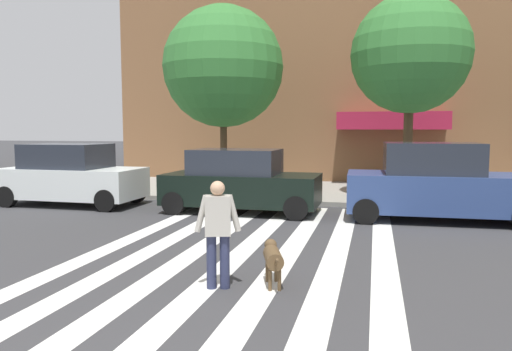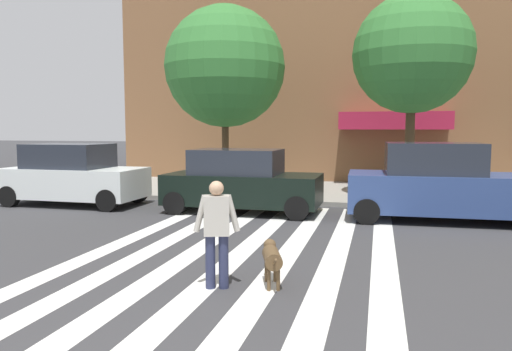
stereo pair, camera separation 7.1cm
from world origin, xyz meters
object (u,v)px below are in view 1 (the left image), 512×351
Objects in this scene: parked_car_behind_first at (240,182)px; street_tree_middle at (410,55)px; pedestrian_dog_walker at (218,228)px; parked_car_third_in_line at (436,184)px; street_tree_nearest at (223,67)px; parked_car_near_curb at (71,176)px; dog_on_leash at (273,257)px.

street_tree_middle is (4.82, 3.25, 3.92)m from parked_car_behind_first.
parked_car_behind_first is at bearing 103.03° from pedestrian_dog_walker.
street_tree_nearest is (-6.86, 3.10, 3.62)m from parked_car_third_in_line.
parked_car_near_curb reaches higher than dog_on_leash.
dog_on_leash is (2.29, -6.22, -0.45)m from parked_car_behind_first.
parked_car_near_curb is at bearing 141.68° from dog_on_leash.
pedestrian_dog_walker is at bearing -108.57° from street_tree_middle.
parked_car_near_curb is 4.38× the size of dog_on_leash.
parked_car_third_in_line is 6.96m from dog_on_leash.
street_tree_nearest reaches higher than dog_on_leash.
parked_car_near_curb is 0.98× the size of parked_car_behind_first.
parked_car_behind_first is 2.72× the size of pedestrian_dog_walker.
street_tree_nearest is (-1.49, 3.10, 3.70)m from parked_car_behind_first.
street_tree_middle reaches higher than street_tree_nearest.
street_tree_nearest reaches higher than parked_car_near_curb.
parked_car_behind_first is (5.58, 0.00, -0.05)m from parked_car_near_curb.
parked_car_near_curb reaches higher than parked_car_behind_first.
parked_car_near_curb is 11.57m from street_tree_middle.
parked_car_near_curb is 0.67× the size of street_tree_middle.
pedestrian_dog_walker is (3.01, -9.67, -3.67)m from street_tree_nearest.
street_tree_nearest reaches higher than pedestrian_dog_walker.
parked_car_near_curb is at bearing -142.90° from street_tree_nearest.
street_tree_nearest is (4.10, 3.10, 3.66)m from parked_car_near_curb.
parked_car_third_in_line is 4.72× the size of dog_on_leash.
street_tree_middle is at bearing 71.43° from pedestrian_dog_walker.
parked_car_near_curb is 5.58m from parked_car_behind_first.
street_tree_middle is (6.31, 0.15, 0.22)m from street_tree_nearest.
parked_car_third_in_line is 0.72× the size of street_tree_middle.
parked_car_behind_first reaches higher than dog_on_leash.
parked_car_behind_first is 6.75m from pedestrian_dog_walker.
dog_on_leash is at bearing -38.32° from parked_car_near_curb.
parked_car_near_curb is at bearing 137.23° from pedestrian_dog_walker.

